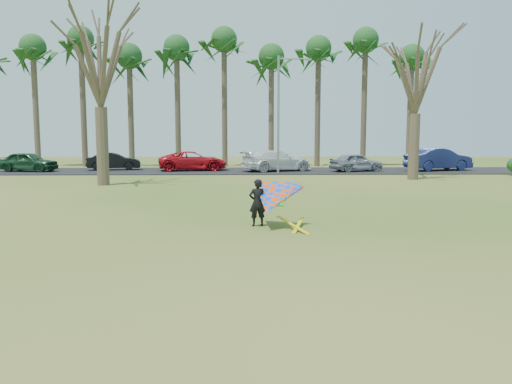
{
  "coord_description": "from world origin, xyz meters",
  "views": [
    {
      "loc": [
        -0.34,
        -12.21,
        2.75
      ],
      "look_at": [
        0.0,
        2.0,
        1.1
      ],
      "focal_mm": 35.0,
      "sensor_mm": 36.0,
      "label": 1
    }
  ],
  "objects_px": {
    "bare_tree_right": "(417,70)",
    "car_2": "(193,161)",
    "car_3": "(277,161)",
    "car_5": "(438,159)",
    "car_0": "(28,162)",
    "streetlight": "(281,109)",
    "bare_tree_left": "(99,55)",
    "kite_flyer": "(272,199)",
    "car_1": "(114,161)",
    "car_4": "(356,162)"
  },
  "relations": [
    {
      "from": "bare_tree_right",
      "to": "car_5",
      "type": "bearing_deg",
      "value": 58.1
    },
    {
      "from": "car_3",
      "to": "car_5",
      "type": "bearing_deg",
      "value": -111.77
    },
    {
      "from": "car_3",
      "to": "car_5",
      "type": "height_order",
      "value": "car_5"
    },
    {
      "from": "car_2",
      "to": "car_1",
      "type": "bearing_deg",
      "value": 74.41
    },
    {
      "from": "bare_tree_right",
      "to": "car_3",
      "type": "relative_size",
      "value": 1.75
    },
    {
      "from": "car_3",
      "to": "bare_tree_left",
      "type": "bearing_deg",
      "value": 110.62
    },
    {
      "from": "bare_tree_right",
      "to": "car_1",
      "type": "bearing_deg",
      "value": 158.68
    },
    {
      "from": "bare_tree_left",
      "to": "bare_tree_right",
      "type": "height_order",
      "value": "bare_tree_left"
    },
    {
      "from": "bare_tree_left",
      "to": "car_1",
      "type": "height_order",
      "value": "bare_tree_left"
    },
    {
      "from": "car_0",
      "to": "car_5",
      "type": "xyz_separation_m",
      "value": [
        30.26,
        0.2,
        0.12
      ]
    },
    {
      "from": "car_0",
      "to": "car_5",
      "type": "height_order",
      "value": "car_5"
    },
    {
      "from": "streetlight",
      "to": "car_2",
      "type": "xyz_separation_m",
      "value": [
        -6.33,
        3.21,
        -3.69
      ]
    },
    {
      "from": "car_1",
      "to": "car_4",
      "type": "relative_size",
      "value": 1.02
    },
    {
      "from": "car_5",
      "to": "car_0",
      "type": "bearing_deg",
      "value": 72.31
    },
    {
      "from": "bare_tree_left",
      "to": "car_4",
      "type": "xyz_separation_m",
      "value": [
        15.86,
        9.05,
        -6.19
      ]
    },
    {
      "from": "car_1",
      "to": "car_3",
      "type": "height_order",
      "value": "car_3"
    },
    {
      "from": "bare_tree_left",
      "to": "car_5",
      "type": "height_order",
      "value": "bare_tree_left"
    },
    {
      "from": "bare_tree_left",
      "to": "streetlight",
      "type": "distance_m",
      "value": 12.58
    },
    {
      "from": "bare_tree_left",
      "to": "car_2",
      "type": "distance_m",
      "value": 12.52
    },
    {
      "from": "bare_tree_right",
      "to": "car_4",
      "type": "xyz_separation_m",
      "value": [
        -2.14,
        6.05,
        -5.84
      ]
    },
    {
      "from": "car_0",
      "to": "car_5",
      "type": "relative_size",
      "value": 0.83
    },
    {
      "from": "streetlight",
      "to": "kite_flyer",
      "type": "height_order",
      "value": "streetlight"
    },
    {
      "from": "car_5",
      "to": "kite_flyer",
      "type": "relative_size",
      "value": 2.11
    },
    {
      "from": "bare_tree_right",
      "to": "car_3",
      "type": "height_order",
      "value": "bare_tree_right"
    },
    {
      "from": "bare_tree_left",
      "to": "streetlight",
      "type": "relative_size",
      "value": 1.21
    },
    {
      "from": "streetlight",
      "to": "bare_tree_right",
      "type": "bearing_deg",
      "value": -27.03
    },
    {
      "from": "car_5",
      "to": "kite_flyer",
      "type": "height_order",
      "value": "kite_flyer"
    },
    {
      "from": "car_0",
      "to": "bare_tree_left",
      "type": "bearing_deg",
      "value": -130.86
    },
    {
      "from": "bare_tree_left",
      "to": "bare_tree_right",
      "type": "xyz_separation_m",
      "value": [
        18.0,
        3.0,
        -0.35
      ]
    },
    {
      "from": "car_2",
      "to": "kite_flyer",
      "type": "distance_m",
      "value": 23.33
    },
    {
      "from": "car_3",
      "to": "car_4",
      "type": "distance_m",
      "value": 5.81
    },
    {
      "from": "bare_tree_left",
      "to": "kite_flyer",
      "type": "height_order",
      "value": "bare_tree_left"
    },
    {
      "from": "bare_tree_right",
      "to": "streetlight",
      "type": "height_order",
      "value": "bare_tree_right"
    },
    {
      "from": "car_3",
      "to": "car_5",
      "type": "distance_m",
      "value": 12.11
    },
    {
      "from": "streetlight",
      "to": "car_3",
      "type": "xyz_separation_m",
      "value": [
        -0.09,
        2.5,
        -3.64
      ]
    },
    {
      "from": "car_2",
      "to": "car_5",
      "type": "distance_m",
      "value": 18.35
    },
    {
      "from": "car_2",
      "to": "streetlight",
      "type": "bearing_deg",
      "value": -126.08
    },
    {
      "from": "car_1",
      "to": "car_5",
      "type": "xyz_separation_m",
      "value": [
        24.41,
        -1.2,
        0.18
      ]
    },
    {
      "from": "car_4",
      "to": "kite_flyer",
      "type": "relative_size",
      "value": 1.63
    },
    {
      "from": "car_0",
      "to": "car_1",
      "type": "height_order",
      "value": "car_0"
    },
    {
      "from": "car_5",
      "to": "kite_flyer",
      "type": "distance_m",
      "value": 26.21
    },
    {
      "from": "car_1",
      "to": "car_2",
      "type": "bearing_deg",
      "value": -107.12
    },
    {
      "from": "car_3",
      "to": "car_4",
      "type": "height_order",
      "value": "car_3"
    },
    {
      "from": "car_0",
      "to": "car_3",
      "type": "height_order",
      "value": "car_3"
    },
    {
      "from": "bare_tree_left",
      "to": "car_1",
      "type": "bearing_deg",
      "value": 101.6
    },
    {
      "from": "bare_tree_right",
      "to": "streetlight",
      "type": "xyz_separation_m",
      "value": [
        -7.84,
        4.0,
        -2.1
      ]
    },
    {
      "from": "bare_tree_right",
      "to": "car_2",
      "type": "xyz_separation_m",
      "value": [
        -14.17,
        7.21,
        -5.79
      ]
    },
    {
      "from": "car_0",
      "to": "car_5",
      "type": "distance_m",
      "value": 30.26
    },
    {
      "from": "kite_flyer",
      "to": "car_0",
      "type": "bearing_deg",
      "value": 126.79
    },
    {
      "from": "bare_tree_left",
      "to": "car_0",
      "type": "relative_size",
      "value": 2.32
    }
  ]
}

